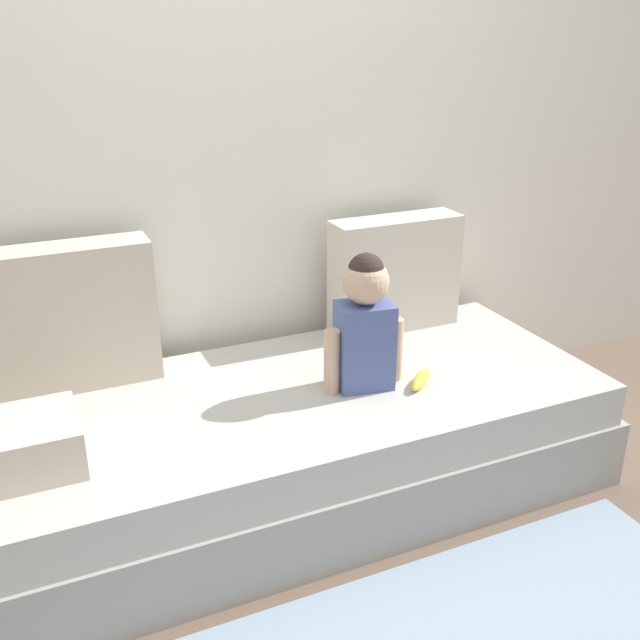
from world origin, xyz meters
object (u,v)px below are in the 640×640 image
(throw_pillow_left, at_px, (68,318))
(banana, at_px, (421,380))
(couch, at_px, (284,445))
(toddler, at_px, (365,321))
(throw_pillow_right, at_px, (395,274))
(folded_blanket, at_px, (7,449))

(throw_pillow_left, height_order, banana, throw_pillow_left)
(couch, relative_size, banana, 13.64)
(couch, distance_m, toddler, 0.54)
(throw_pillow_right, relative_size, folded_blanket, 1.34)
(throw_pillow_left, bearing_deg, folded_blanket, -116.77)
(toddler, distance_m, banana, 0.30)
(toddler, height_order, banana, toddler)
(couch, height_order, throw_pillow_right, throw_pillow_right)
(banana, bearing_deg, throw_pillow_left, 155.53)
(throw_pillow_left, bearing_deg, throw_pillow_right, 0.00)
(banana, xyz_separation_m, folded_blanket, (-1.35, 0.02, 0.05))
(throw_pillow_right, relative_size, banana, 3.16)
(folded_blanket, bearing_deg, couch, 7.50)
(couch, xyz_separation_m, toddler, (0.28, -0.06, 0.45))
(throw_pillow_right, bearing_deg, folded_blanket, -162.47)
(toddler, bearing_deg, couch, 168.23)
(toddler, relative_size, folded_blanket, 1.21)
(couch, bearing_deg, toddler, -11.77)
(toddler, bearing_deg, folded_blanket, -177.18)
(couch, bearing_deg, banana, -16.63)
(couch, distance_m, throw_pillow_left, 0.87)
(folded_blanket, bearing_deg, throw_pillow_left, 63.23)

